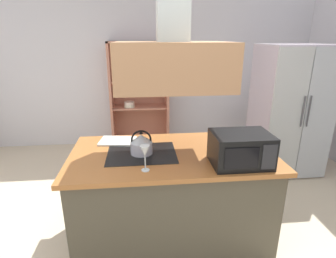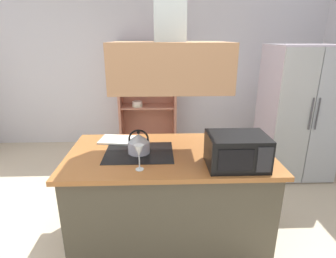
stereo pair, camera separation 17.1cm
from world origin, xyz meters
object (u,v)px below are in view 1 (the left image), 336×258
(microwave, at_px, (241,149))
(wine_glass_on_counter, at_px, (145,152))
(kettle, at_px, (141,144))
(dish_cabinet, at_px, (140,102))
(cutting_board, at_px, (118,141))
(refrigerator, at_px, (289,110))

(microwave, xyz_separation_m, wine_glass_on_counter, (-0.76, -0.04, 0.02))
(kettle, distance_m, microwave, 0.84)
(dish_cabinet, height_order, kettle, dish_cabinet)
(microwave, bearing_deg, cutting_board, 149.83)
(wine_glass_on_counter, bearing_deg, dish_cabinet, 90.73)
(dish_cabinet, bearing_deg, kettle, -89.76)
(kettle, bearing_deg, dish_cabinet, 90.24)
(cutting_board, bearing_deg, kettle, -52.94)
(dish_cabinet, height_order, wine_glass_on_counter, dish_cabinet)
(refrigerator, distance_m, wine_glass_on_counter, 2.62)
(dish_cabinet, xyz_separation_m, wine_glass_on_counter, (0.04, -2.75, 0.25))
(dish_cabinet, bearing_deg, refrigerator, -28.58)
(cutting_board, bearing_deg, microwave, -30.17)
(microwave, height_order, wine_glass_on_counter, microwave)
(refrigerator, height_order, kettle, refrigerator)
(dish_cabinet, relative_size, cutting_board, 5.32)
(refrigerator, relative_size, dish_cabinet, 0.99)
(refrigerator, xyz_separation_m, dish_cabinet, (-2.09, 1.14, -0.09))
(microwave, bearing_deg, refrigerator, 50.58)
(refrigerator, distance_m, kettle, 2.45)
(kettle, relative_size, cutting_board, 0.63)
(microwave, distance_m, wine_glass_on_counter, 0.76)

